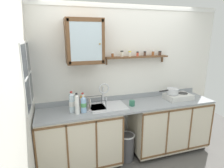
# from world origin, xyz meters

# --- Properties ---
(back_wall) EXTENTS (3.50, 0.07, 2.50)m
(back_wall) POSITION_xyz_m (0.00, 0.66, 1.26)
(back_wall) COLOR silver
(back_wall) RESTS_ON ground
(side_wall_left) EXTENTS (0.05, 3.43, 2.50)m
(side_wall_left) POSITION_xyz_m (-1.48, -0.28, 1.25)
(side_wall_left) COLOR silver
(side_wall_left) RESTS_ON ground
(lower_cabinet_run) EXTENTS (1.24, 0.58, 0.92)m
(lower_cabinet_run) POSITION_xyz_m (-0.83, 0.35, 0.47)
(lower_cabinet_run) COLOR black
(lower_cabinet_run) RESTS_ON ground
(lower_cabinet_run_right) EXTENTS (1.37, 0.58, 0.92)m
(lower_cabinet_run_right) POSITION_xyz_m (0.76, 0.35, 0.47)
(lower_cabinet_run_right) COLOR black
(lower_cabinet_run_right) RESTS_ON ground
(countertop) EXTENTS (2.86, 0.60, 0.03)m
(countertop) POSITION_xyz_m (0.00, 0.34, 0.94)
(countertop) COLOR gray
(countertop) RESTS_ON lower_cabinet_run
(backsplash) EXTENTS (2.86, 0.02, 0.08)m
(backsplash) POSITION_xyz_m (0.00, 0.62, 0.99)
(backsplash) COLOR gray
(backsplash) RESTS_ON countertop
(sink) EXTENTS (0.56, 0.48, 0.44)m
(sink) POSITION_xyz_m (-0.36, 0.38, 0.94)
(sink) COLOR silver
(sink) RESTS_ON countertop
(hot_plate_stove) EXTENTS (0.44, 0.30, 0.09)m
(hot_plate_stove) POSITION_xyz_m (0.90, 0.34, 1.00)
(hot_plate_stove) COLOR silver
(hot_plate_stove) RESTS_ON countertop
(saucepan) EXTENTS (0.38, 0.21, 0.10)m
(saucepan) POSITION_xyz_m (0.80, 0.37, 1.10)
(saucepan) COLOR silver
(saucepan) RESTS_ON hot_plate_stove
(bottle_water_blue_0) EXTENTS (0.08, 0.08, 0.26)m
(bottle_water_blue_0) POSITION_xyz_m (-0.75, 0.27, 1.07)
(bottle_water_blue_0) COLOR #8CB7E0
(bottle_water_blue_0) RESTS_ON countertop
(bottle_juice_amber_1) EXTENTS (0.08, 0.08, 0.25)m
(bottle_juice_amber_1) POSITION_xyz_m (-0.74, 0.41, 1.06)
(bottle_juice_amber_1) COLOR gold
(bottle_juice_amber_1) RESTS_ON countertop
(bottle_water_clear_2) EXTENTS (0.08, 0.08, 0.31)m
(bottle_water_clear_2) POSITION_xyz_m (-0.91, 0.32, 1.09)
(bottle_water_clear_2) COLOR silver
(bottle_water_clear_2) RESTS_ON countertop
(bottle_detergent_teal_3) EXTENTS (0.07, 0.07, 0.23)m
(bottle_detergent_teal_3) POSITION_xyz_m (-0.86, 0.44, 1.06)
(bottle_detergent_teal_3) COLOR teal
(bottle_detergent_teal_3) RESTS_ON countertop
(bottle_opaque_white_4) EXTENTS (0.07, 0.07, 0.31)m
(bottle_opaque_white_4) POSITION_xyz_m (-0.85, 0.23, 1.09)
(bottle_opaque_white_4) COLOR white
(bottle_opaque_white_4) RESTS_ON countertop
(dish_rack) EXTENTS (0.31, 0.26, 0.16)m
(dish_rack) POSITION_xyz_m (-0.58, 0.38, 0.98)
(dish_rack) COLOR #B2B2B7
(dish_rack) RESTS_ON countertop
(mug) EXTENTS (0.09, 0.12, 0.09)m
(mug) POSITION_xyz_m (0.01, 0.29, 0.99)
(mug) COLOR #337259
(mug) RESTS_ON countertop
(wall_cabinet) EXTENTS (0.53, 0.33, 0.63)m
(wall_cabinet) POSITION_xyz_m (-0.67, 0.48, 1.94)
(wall_cabinet) COLOR brown
(spice_shelf) EXTENTS (1.08, 0.14, 0.22)m
(spice_shelf) POSITION_xyz_m (0.21, 0.56, 1.69)
(spice_shelf) COLOR brown
(window) EXTENTS (0.03, 0.76, 0.83)m
(window) POSITION_xyz_m (-1.45, 0.26, 1.54)
(window) COLOR #262D38
(trash_bin) EXTENTS (0.27, 0.27, 0.46)m
(trash_bin) POSITION_xyz_m (-0.07, 0.29, 0.24)
(trash_bin) COLOR #4C4C51
(trash_bin) RESTS_ON ground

